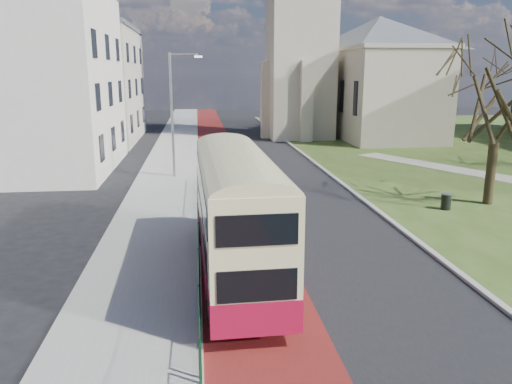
{
  "coord_description": "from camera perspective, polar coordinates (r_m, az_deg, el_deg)",
  "views": [
    {
      "loc": [
        -2.87,
        -15.13,
        6.93
      ],
      "look_at": [
        -0.49,
        5.14,
        2.0
      ],
      "focal_mm": 35.0,
      "sensor_mm": 36.0,
      "label": 1
    }
  ],
  "objects": [
    {
      "name": "bus_lane",
      "position": [
        35.84,
        -3.89,
        2.41
      ],
      "size": [
        3.4,
        120.0,
        0.01
      ],
      "primitive_type": "cube",
      "color": "#591414",
      "rests_on": "ground"
    },
    {
      "name": "kerb_east",
      "position": [
        38.81,
        6.8,
        3.29
      ],
      "size": [
        0.25,
        80.0,
        0.13
      ],
      "primitive_type": "cube",
      "color": "#999993",
      "rests_on": "ground"
    },
    {
      "name": "ground",
      "position": [
        16.89,
        3.76,
        -10.68
      ],
      "size": [
        160.0,
        160.0,
        0.0
      ],
      "primitive_type": "plane",
      "color": "black",
      "rests_on": "ground"
    },
    {
      "name": "street_block_far",
      "position": [
        54.3,
        -18.91,
        11.63
      ],
      "size": [
        10.3,
        16.3,
        11.5
      ],
      "color": "#B7AD9B",
      "rests_on": "ground"
    },
    {
      "name": "winter_tree_near",
      "position": [
        28.75,
        26.11,
        10.38
      ],
      "size": [
        6.86,
        6.86,
        8.62
      ],
      "rotation": [
        0.0,
        0.0,
        0.19
      ],
      "color": "#312918",
      "rests_on": "grass_green"
    },
    {
      "name": "streetlamp",
      "position": [
        33.25,
        -9.34,
        9.37
      ],
      "size": [
        2.13,
        0.18,
        8.0
      ],
      "color": "gray",
      "rests_on": "pavement_west"
    },
    {
      "name": "litter_bin",
      "position": [
        27.34,
        20.9,
        -1.0
      ],
      "size": [
        0.58,
        0.58,
        0.86
      ],
      "rotation": [
        0.0,
        0.0,
        -0.09
      ],
      "color": "black",
      "rests_on": "grass_green"
    },
    {
      "name": "pavement_west",
      "position": [
        35.86,
        -9.97,
        2.32
      ],
      "size": [
        4.0,
        120.0,
        0.12
      ],
      "primitive_type": "cube",
      "color": "gray",
      "rests_on": "ground"
    },
    {
      "name": "gothic_church",
      "position": [
        55.67,
        10.05,
        19.78
      ],
      "size": [
        16.38,
        18.0,
        40.0
      ],
      "color": "#A09582",
      "rests_on": "ground"
    },
    {
      "name": "pedestrian_railing",
      "position": [
        20.16,
        -6.6,
        -4.95
      ],
      "size": [
        0.07,
        24.0,
        1.12
      ],
      "color": "#0D3C1D",
      "rests_on": "ground"
    },
    {
      "name": "road_carriageway",
      "position": [
        36.07,
        0.4,
        2.51
      ],
      "size": [
        9.0,
        120.0,
        0.01
      ],
      "primitive_type": "cube",
      "color": "black",
      "rests_on": "ground"
    },
    {
      "name": "street_block_near",
      "position": [
        38.77,
        -23.91,
        11.83
      ],
      "size": [
        10.3,
        14.3,
        13.0
      ],
      "color": "silver",
      "rests_on": "ground"
    },
    {
      "name": "kerb_west",
      "position": [
        35.79,
        -6.77,
        2.42
      ],
      "size": [
        0.25,
        120.0,
        0.13
      ],
      "primitive_type": "cube",
      "color": "#999993",
      "rests_on": "ground"
    },
    {
      "name": "bus",
      "position": [
        16.9,
        -2.29,
        -1.95
      ],
      "size": [
        2.58,
        10.15,
        4.22
      ],
      "rotation": [
        0.0,
        0.0,
        0.02
      ],
      "color": "maroon",
      "rests_on": "ground"
    }
  ]
}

